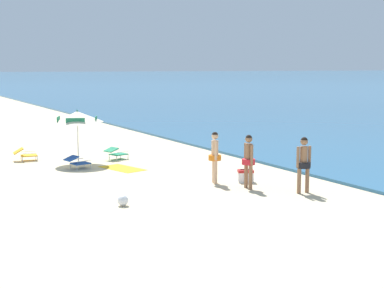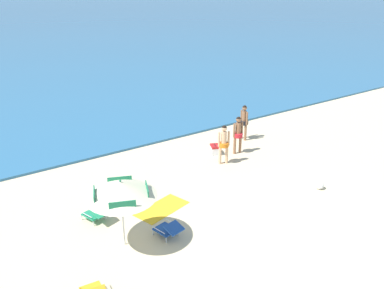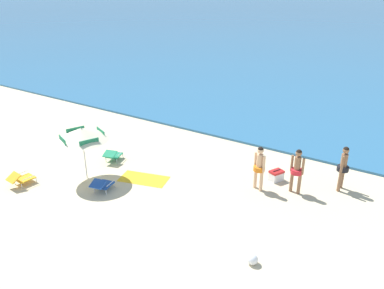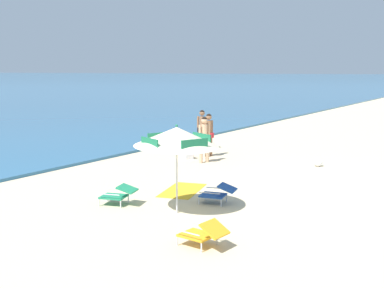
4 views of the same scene
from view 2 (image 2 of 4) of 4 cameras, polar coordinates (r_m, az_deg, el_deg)
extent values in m
plane|color=beige|center=(12.50, 16.28, -13.28)|extent=(800.00, 800.00, 0.00)
cylinder|color=silver|center=(11.66, -9.60, -9.50)|extent=(0.04, 0.04, 2.00)
cone|color=beige|center=(11.27, -9.85, -6.12)|extent=(2.35, 2.36, 0.51)
cube|color=#1E724C|center=(11.94, -9.99, -4.95)|extent=(0.65, 0.30, 0.24)
cube|color=#1E724C|center=(11.33, -13.40, -6.84)|extent=(0.30, 0.65, 0.24)
cube|color=#1E724C|center=(10.70, -9.62, -8.35)|extent=(0.65, 0.30, 0.24)
cube|color=#1E724C|center=(11.35, -6.25, -6.26)|extent=(0.30, 0.65, 0.24)
sphere|color=#1E724C|center=(11.15, -9.93, -4.99)|extent=(0.06, 0.06, 0.06)
cube|color=#1E7F56|center=(13.38, -13.51, -9.37)|extent=(0.68, 0.73, 0.04)
cube|color=#1E7F56|center=(13.01, -12.57, -9.10)|extent=(0.59, 0.54, 0.16)
cylinder|color=silver|center=(13.51, -15.05, -9.75)|extent=(0.03, 0.03, 0.18)
cylinder|color=silver|center=(13.75, -13.43, -8.95)|extent=(0.03, 0.03, 0.18)
cylinder|color=silver|center=(13.11, -13.50, -10.63)|extent=(0.03, 0.03, 0.18)
cylinder|color=silver|center=(13.37, -11.86, -9.79)|extent=(0.03, 0.03, 0.18)
cylinder|color=silver|center=(13.17, -14.50, -9.40)|extent=(0.19, 0.52, 0.02)
cylinder|color=silver|center=(13.46, -12.63, -8.47)|extent=(0.19, 0.52, 0.02)
cube|color=#1E4799|center=(12.34, -3.71, -11.68)|extent=(0.64, 0.70, 0.04)
cube|color=#1E4799|center=(11.99, -2.50, -11.50)|extent=(0.57, 0.51, 0.17)
cylinder|color=silver|center=(12.44, -5.45, -12.03)|extent=(0.03, 0.03, 0.18)
cylinder|color=silver|center=(12.71, -3.78, -11.15)|extent=(0.03, 0.03, 0.18)
cylinder|color=silver|center=(12.09, -3.60, -13.10)|extent=(0.03, 0.03, 0.18)
cylinder|color=silver|center=(12.37, -1.92, -12.16)|extent=(0.03, 0.03, 0.18)
cylinder|color=silver|center=(12.11, -4.70, -11.73)|extent=(0.14, 0.53, 0.02)
cylinder|color=silver|center=(12.43, -2.77, -10.70)|extent=(0.14, 0.53, 0.02)
cylinder|color=silver|center=(10.85, -12.76, -18.49)|extent=(0.03, 0.03, 0.18)
cylinder|color=silver|center=(10.50, -12.19, -18.42)|extent=(0.07, 0.54, 0.02)
cylinder|color=#D8A87F|center=(16.74, 4.85, -1.31)|extent=(0.12, 0.12, 0.80)
cylinder|color=#D8A87F|center=(16.66, 3.92, -1.41)|extent=(0.12, 0.12, 0.80)
cylinder|color=orange|center=(16.54, 4.42, -0.02)|extent=(0.40, 0.40, 0.17)
cylinder|color=#D8A87F|center=(16.44, 4.45, 0.83)|extent=(0.22, 0.22, 0.57)
cylinder|color=#D8A87F|center=(16.50, 5.11, 0.84)|extent=(0.09, 0.09, 0.60)
cylinder|color=#D8A87F|center=(16.39, 3.78, 0.72)|extent=(0.09, 0.09, 0.60)
sphere|color=#D8A87F|center=(16.29, 4.50, 2.23)|extent=(0.22, 0.22, 0.22)
sphere|color=black|center=(16.28, 4.50, 2.32)|extent=(0.20, 0.20, 0.20)
cylinder|color=#8C6042|center=(17.67, 5.95, -0.05)|extent=(0.12, 0.12, 0.80)
cylinder|color=#8C6042|center=(17.83, 6.70, 0.12)|extent=(0.12, 0.12, 0.80)
cylinder|color=red|center=(17.59, 6.38, 1.31)|extent=(0.40, 0.40, 0.17)
cylinder|color=#8C6042|center=(17.50, 6.42, 2.12)|extent=(0.22, 0.22, 0.57)
cylinder|color=#8C6042|center=(17.40, 5.88, 1.96)|extent=(0.09, 0.09, 0.60)
cylinder|color=#8C6042|center=(17.62, 6.95, 2.18)|extent=(0.09, 0.09, 0.60)
sphere|color=#8C6042|center=(17.36, 6.48, 3.44)|extent=(0.22, 0.22, 0.22)
sphere|color=black|center=(17.35, 6.48, 3.53)|extent=(0.20, 0.20, 0.20)
cylinder|color=#8C6042|center=(19.40, 6.89, 1.98)|extent=(0.12, 0.12, 0.81)
cylinder|color=#8C6042|center=(19.19, 7.41, 1.73)|extent=(0.12, 0.12, 0.81)
cylinder|color=black|center=(19.15, 7.21, 3.04)|extent=(0.40, 0.40, 0.17)
cylinder|color=#8C6042|center=(19.06, 7.25, 3.80)|extent=(0.22, 0.22, 0.57)
cylinder|color=#8C6042|center=(19.22, 6.87, 3.92)|extent=(0.09, 0.09, 0.61)
cylinder|color=#8C6042|center=(18.92, 7.62, 3.58)|extent=(0.09, 0.09, 0.61)
sphere|color=#8C6042|center=(18.93, 7.31, 5.03)|extent=(0.22, 0.22, 0.22)
sphere|color=black|center=(18.92, 7.32, 5.11)|extent=(0.20, 0.20, 0.20)
cube|color=white|center=(17.66, 3.19, -0.82)|extent=(0.51, 0.58, 0.32)
cube|color=red|center=(17.59, 3.20, -0.22)|extent=(0.53, 0.60, 0.08)
cylinder|color=black|center=(17.57, 3.20, -0.06)|extent=(0.17, 0.31, 0.02)
sphere|color=white|center=(15.49, 17.28, -5.41)|extent=(0.30, 0.30, 0.30)
cube|color=gold|center=(13.71, -4.22, -8.85)|extent=(1.98, 1.35, 0.01)
camera|label=1|loc=(25.71, 49.07, 7.07)|focal=54.11mm
camera|label=3|loc=(14.21, 54.83, 12.49)|focal=35.77mm
camera|label=4|loc=(7.08, -81.18, -31.90)|focal=46.22mm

